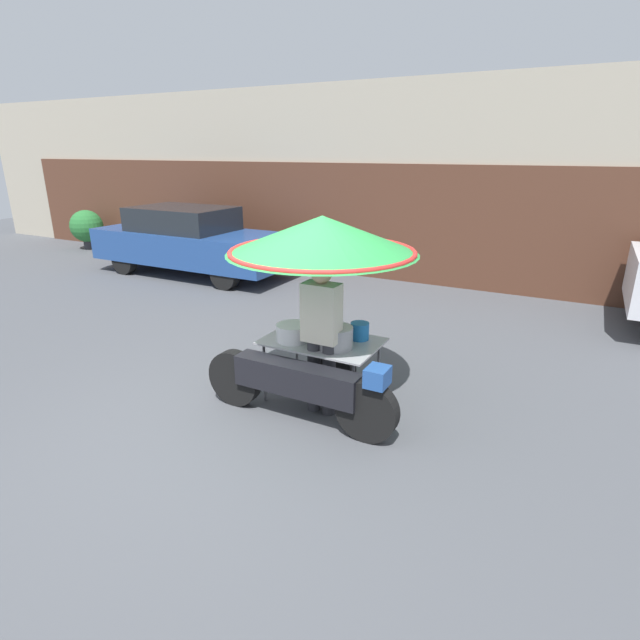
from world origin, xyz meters
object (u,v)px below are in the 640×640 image
object	(u,v)px
vendor_motorcycle_cart	(320,260)
potted_plant	(87,227)
parked_car	(191,240)
vendor_person	(321,331)

from	to	relation	value
vendor_motorcycle_cart	potted_plant	distance (m)	11.16
vendor_motorcycle_cart	parked_car	world-z (taller)	vendor_motorcycle_cart
vendor_motorcycle_cart	vendor_person	size ratio (longest dim) A/B	1.33
vendor_motorcycle_cart	potted_plant	size ratio (longest dim) A/B	2.01
vendor_motorcycle_cart	vendor_person	xyz separation A→B (m)	(0.13, -0.21, -0.68)
vendor_motorcycle_cart	parked_car	distance (m)	6.70
potted_plant	parked_car	bearing A→B (deg)	-11.49
vendor_person	potted_plant	bearing A→B (deg)	153.18
vendor_motorcycle_cart	parked_car	bearing A→B (deg)	143.50
vendor_motorcycle_cart	potted_plant	xyz separation A→B (m)	(-9.98, 4.90, -0.97)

